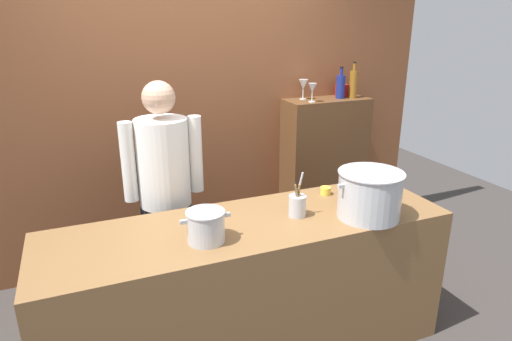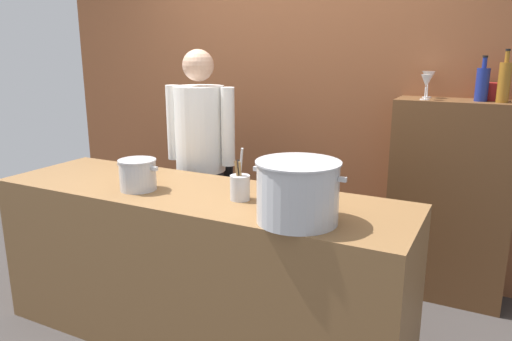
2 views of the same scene
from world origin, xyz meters
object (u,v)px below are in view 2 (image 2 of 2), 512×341
(utensil_crock, at_px, (240,187))
(wine_glass_short, at_px, (426,82))
(stockpot_small, at_px, (138,175))
(chef, at_px, (201,152))
(stockpot_large, at_px, (298,192))
(butter_jar, at_px, (317,192))
(spice_tin_red, at_px, (494,92))
(wine_bottle_amber, at_px, (504,82))
(wine_glass_tall, at_px, (428,79))
(wine_bottle_cobalt, at_px, (482,84))

(utensil_crock, height_order, wine_glass_short, wine_glass_short)
(wine_glass_short, bearing_deg, stockpot_small, -136.74)
(chef, bearing_deg, stockpot_large, 141.69)
(butter_jar, relative_size, spice_tin_red, 0.65)
(stockpot_large, bearing_deg, utensil_crock, 156.78)
(chef, xyz_separation_m, spice_tin_red, (1.77, 0.64, 0.44))
(utensil_crock, relative_size, wine_bottle_amber, 0.89)
(stockpot_large, distance_m, wine_glass_tall, 1.54)
(stockpot_small, xyz_separation_m, spice_tin_red, (1.70, 1.37, 0.42))
(stockpot_large, bearing_deg, butter_jar, 97.65)
(utensil_crock, distance_m, wine_glass_tall, 1.54)
(stockpot_small, xyz_separation_m, wine_bottle_amber, (1.75, 1.28, 0.49))
(stockpot_large, distance_m, wine_glass_short, 1.41)
(wine_bottle_cobalt, relative_size, wine_glass_short, 1.74)
(stockpot_small, distance_m, utensil_crock, 0.60)
(chef, height_order, wine_glass_short, chef)
(chef, xyz_separation_m, butter_jar, (1.00, -0.41, -0.04))
(wine_bottle_cobalt, distance_m, wine_glass_short, 0.33)
(stockpot_large, height_order, stockpot_small, stockpot_large)
(utensil_crock, bearing_deg, stockpot_large, -23.22)
(chef, height_order, stockpot_large, chef)
(chef, height_order, wine_glass_tall, chef)
(stockpot_large, distance_m, wine_bottle_amber, 1.61)
(butter_jar, height_order, wine_glass_short, wine_glass_short)
(utensil_crock, distance_m, wine_bottle_amber, 1.72)
(utensil_crock, relative_size, spice_tin_red, 2.55)
(butter_jar, relative_size, wine_bottle_amber, 0.22)
(stockpot_small, distance_m, wine_bottle_amber, 2.22)
(wine_glass_tall, distance_m, wine_glass_short, 0.14)
(wine_bottle_amber, distance_m, wine_glass_tall, 0.46)
(chef, distance_m, wine_bottle_amber, 1.96)
(wine_bottle_amber, xyz_separation_m, wine_bottle_cobalt, (-0.12, 0.02, -0.02))
(butter_jar, bearing_deg, stockpot_small, -160.48)
(wine_bottle_cobalt, bearing_deg, butter_jar, -125.90)
(chef, relative_size, spice_tin_red, 15.21)
(stockpot_small, xyz_separation_m, wine_bottle_cobalt, (1.63, 1.30, 0.47))
(butter_jar, height_order, spice_tin_red, spice_tin_red)
(stockpot_small, distance_m, wine_glass_short, 1.86)
(stockpot_small, bearing_deg, wine_glass_short, 43.26)
(stockpot_small, xyz_separation_m, wine_glass_short, (1.31, 1.23, 0.47))
(butter_jar, distance_m, wine_glass_tall, 1.24)
(stockpot_large, bearing_deg, wine_glass_tall, 77.58)
(utensil_crock, xyz_separation_m, butter_jar, (0.33, 0.23, -0.04))
(stockpot_small, relative_size, wine_bottle_cobalt, 0.99)
(chef, distance_m, butter_jar, 1.08)
(wine_glass_tall, relative_size, wine_glass_short, 1.09)
(utensil_crock, bearing_deg, chef, 136.10)
(chef, distance_m, stockpot_small, 0.74)
(chef, bearing_deg, wine_bottle_amber, -164.27)
(chef, relative_size, wine_glass_short, 10.51)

